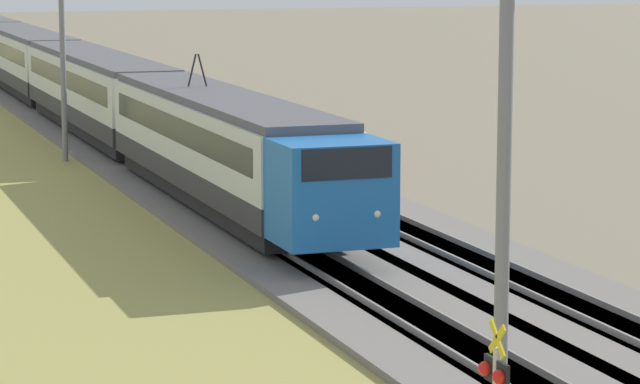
{
  "coord_description": "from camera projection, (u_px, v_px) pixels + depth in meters",
  "views": [
    {
      "loc": [
        -13.58,
        12.59,
        8.25
      ],
      "look_at": [
        22.6,
        0.0,
        2.17
      ],
      "focal_mm": 85.0,
      "sensor_mm": 36.0,
      "label": 1
    }
  ],
  "objects": [
    {
      "name": "ballast_adjacent",
      "position": [
        198.0,
        140.0,
        65.93
      ],
      "size": [
        240.0,
        4.4,
        0.3
      ],
      "color": "slate",
      "rests_on": "ground"
    },
    {
      "name": "track_adjacent",
      "position": [
        198.0,
        140.0,
        65.93
      ],
      "size": [
        240.0,
        1.57,
        0.45
      ],
      "color": "#4C4238",
      "rests_on": "ground"
    },
    {
      "name": "catenary_mast_mid",
      "position": [
        64.0,
        44.0,
        58.77
      ],
      "size": [
        0.22,
        2.56,
        9.12
      ],
      "color": "slate",
      "rests_on": "ground"
    },
    {
      "name": "track_main",
      "position": [
        109.0,
        143.0,
        64.66
      ],
      "size": [
        240.0,
        1.57,
        0.45
      ],
      "color": "#4C4238",
      "rests_on": "ground"
    },
    {
      "name": "ballast_main",
      "position": [
        109.0,
        144.0,
        64.66
      ],
      "size": [
        240.0,
        4.4,
        0.3
      ],
      "color": "slate",
      "rests_on": "ground"
    },
    {
      "name": "catenary_mast_near",
      "position": [
        507.0,
        210.0,
        22.64
      ],
      "size": [
        0.22,
        2.56,
        8.58
      ],
      "color": "slate",
      "rests_on": "ground"
    },
    {
      "name": "passenger_train",
      "position": [
        56.0,
        71.0,
        76.81
      ],
      "size": [
        85.02,
        2.94,
        4.93
      ],
      "rotation": [
        0.0,
        0.0,
        3.14
      ],
      "color": "blue",
      "rests_on": "ground"
    }
  ]
}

